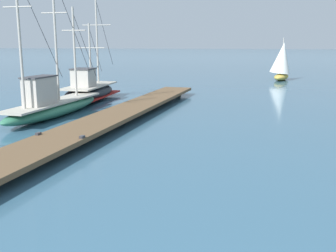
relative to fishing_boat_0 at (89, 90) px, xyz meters
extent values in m
cube|color=brown|center=(3.83, -6.59, -0.22)|extent=(3.57, 21.25, 0.16)
cylinder|color=#3D3023|center=(3.39, -11.86, -0.45)|extent=(0.36, 0.36, 0.29)
cylinder|color=#3D3023|center=(3.83, -6.59, -0.45)|extent=(0.36, 0.36, 0.29)
cylinder|color=#3D3023|center=(4.28, -1.32, -0.45)|extent=(0.36, 0.36, 0.29)
cylinder|color=#3D3023|center=(4.72, 3.96, -0.45)|extent=(0.36, 0.36, 0.29)
cube|color=#333338|center=(2.68, -10.74, -0.10)|extent=(0.14, 0.21, 0.08)
cube|color=#333338|center=(4.28, -10.88, -0.10)|extent=(0.14, 0.21, 0.08)
ellipsoid|color=black|center=(0.00, 0.08, -0.14)|extent=(2.11, 5.55, 0.90)
cube|color=#B2AD9E|center=(0.00, 0.08, 0.27)|extent=(1.86, 5.00, 0.08)
cube|color=#B21E19|center=(0.00, 0.08, -0.34)|extent=(2.13, 5.44, 0.08)
cube|color=#B7B2A8|center=(0.01, -0.75, 0.81)|extent=(1.09, 1.29, 0.99)
cube|color=#3D3D42|center=(0.01, -0.75, 1.33)|extent=(1.17, 1.39, 0.06)
cylinder|color=#B2ADA3|center=(0.00, 0.36, 2.11)|extent=(0.11, 0.11, 3.60)
cylinder|color=#B2ADA3|center=(0.00, 0.36, 2.49)|extent=(1.86, 0.08, 0.06)
cylinder|color=#333338|center=(-0.01, 1.33, 2.29)|extent=(0.04, 1.88, 2.67)
cylinder|color=#B2ADA3|center=(-0.01, 1.60, 3.03)|extent=(0.11, 0.11, 5.44)
cylinder|color=#B2ADA3|center=(-0.01, 1.60, 3.85)|extent=(1.86, 0.08, 0.06)
cylinder|color=#333338|center=(-0.03, 3.07, 3.30)|extent=(0.05, 2.83, 4.02)
ellipsoid|color=#337556|center=(0.48, -5.27, -0.24)|extent=(2.05, 7.68, 0.71)
cube|color=#B2AD9E|center=(0.48, -5.27, 0.08)|extent=(1.81, 6.91, 0.08)
cube|color=#B7B2A8|center=(0.39, -6.41, 0.72)|extent=(0.88, 1.70, 1.20)
cube|color=#3D3D42|center=(0.39, -6.41, 1.35)|extent=(0.95, 1.84, 0.06)
cylinder|color=#B2ADA3|center=(0.51, -4.90, 3.20)|extent=(0.11, 0.11, 6.16)
cylinder|color=#B2ADA3|center=(0.51, -4.90, 4.14)|extent=(1.32, 0.16, 0.06)
cylinder|color=#333338|center=(0.64, -3.24, 3.51)|extent=(0.27, 3.19, 4.56)
cylinder|color=#B2ADA3|center=(0.64, -3.19, 2.33)|extent=(0.11, 0.11, 4.43)
cylinder|color=#B2ADA3|center=(0.64, -3.19, 3.40)|extent=(1.32, 0.16, 0.06)
cylinder|color=#333338|center=(0.74, -2.00, 2.55)|extent=(0.20, 2.30, 3.28)
cylinder|color=#B2ADA3|center=(0.31, -7.54, 3.02)|extent=(0.11, 0.11, 5.81)
cylinder|color=#B2ADA3|center=(0.31, -7.54, 4.19)|extent=(1.32, 0.16, 0.06)
cylinder|color=#333338|center=(0.43, -5.98, 3.31)|extent=(0.26, 3.01, 4.30)
ellipsoid|color=gold|center=(12.24, 15.58, -0.29)|extent=(1.96, 3.74, 0.60)
cylinder|color=#B2ADA3|center=(12.26, 15.68, 1.60)|extent=(0.08, 0.08, 3.19)
cone|color=silver|center=(12.17, 15.34, 1.44)|extent=(2.44, 2.25, 2.88)
camera|label=1|loc=(9.40, -22.34, 2.85)|focal=42.61mm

